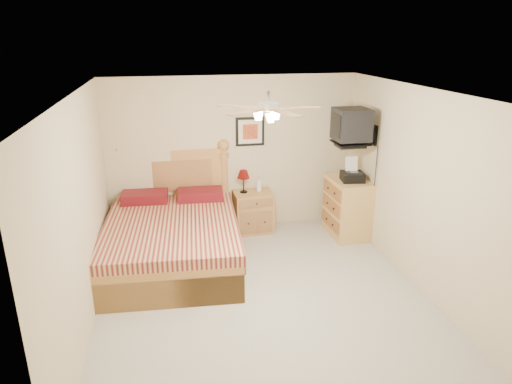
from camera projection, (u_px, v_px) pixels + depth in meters
floor at (263, 296)px, 5.67m from camera, size 4.50×4.50×0.00m
ceiling at (264, 93)px, 4.85m from camera, size 4.00×4.50×0.04m
wall_back at (233, 155)px, 7.34m from camera, size 4.00×0.04×2.50m
wall_front at (333, 313)px, 3.18m from camera, size 4.00×0.04×2.50m
wall_left at (81, 216)px, 4.88m from camera, size 0.04×4.50×2.50m
wall_right at (421, 191)px, 5.64m from camera, size 0.04×4.50×2.50m
bed at (170, 213)px, 6.26m from camera, size 1.93×2.45×1.52m
nightstand at (253, 212)px, 7.47m from camera, size 0.63×0.48×0.67m
table_lamp at (244, 181)px, 7.31m from camera, size 0.25×0.25×0.37m
lotion_bottle at (259, 184)px, 7.38m from camera, size 0.11×0.11×0.24m
framed_picture at (250, 132)px, 7.26m from camera, size 0.46×0.04×0.46m
dresser at (348, 207)px, 7.29m from camera, size 0.57×0.81×0.93m
fax_machine at (353, 170)px, 7.01m from camera, size 0.39×0.40×0.36m
magazine_lower at (341, 174)px, 7.37m from camera, size 0.22×0.29×0.03m
magazine_upper at (342, 172)px, 7.38m from camera, size 0.24×0.30×0.02m
wall_tv at (361, 127)px, 6.65m from camera, size 0.56×0.46×0.58m
ceiling_fan at (268, 109)px, 4.71m from camera, size 1.14×1.14×0.28m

